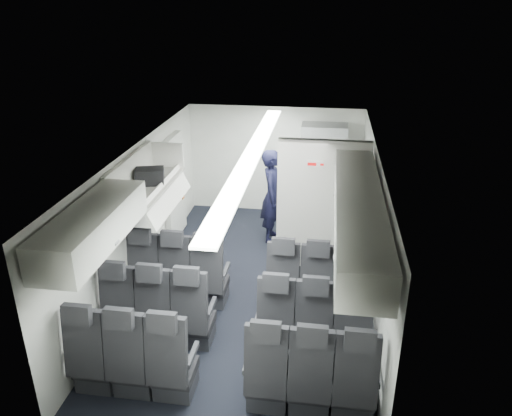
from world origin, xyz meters
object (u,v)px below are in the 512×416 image
(carry_on_bag, at_px, (150,177))
(galley_unit, at_px, (322,173))
(seat_row_mid, at_px, (235,321))
(boarding_door, at_px, (174,188))
(seat_row_rear, at_px, (219,372))
(seat_row_front, at_px, (246,283))
(flight_attendant, at_px, (273,196))

(carry_on_bag, bearing_deg, galley_unit, 34.80)
(seat_row_mid, xyz_separation_m, boarding_door, (-1.64, 2.99, 0.55))
(galley_unit, bearing_deg, seat_row_mid, -102.88)
(seat_row_rear, height_order, galley_unit, galley_unit)
(seat_row_mid, bearing_deg, boarding_door, 118.77)
(seat_row_front, height_order, boarding_door, boarding_door)
(boarding_door, distance_m, carry_on_bag, 1.92)
(seat_row_front, distance_m, carry_on_bag, 2.01)
(boarding_door, relative_size, flight_attendant, 1.10)
(galley_unit, relative_size, boarding_door, 1.02)
(seat_row_mid, xyz_separation_m, carry_on_bag, (-1.41, 1.26, 1.38))
(seat_row_rear, xyz_separation_m, boarding_door, (-1.64, 3.89, 0.55))
(seat_row_front, bearing_deg, flight_attendant, 87.17)
(boarding_door, distance_m, flight_attendant, 1.76)
(seat_row_rear, bearing_deg, flight_attendant, 88.44)
(flight_attendant, height_order, carry_on_bag, carry_on_bag)
(flight_attendant, bearing_deg, seat_row_mid, -179.30)
(seat_row_mid, height_order, seat_row_rear, same)
(galley_unit, xyz_separation_m, carry_on_bag, (-2.36, -2.89, 0.83))
(seat_row_front, distance_m, seat_row_rear, 1.80)
(carry_on_bag, bearing_deg, boarding_door, 81.53)
(seat_row_rear, xyz_separation_m, carry_on_bag, (-1.41, 2.16, 1.38))
(seat_row_rear, relative_size, carry_on_bag, 8.59)
(seat_row_rear, bearing_deg, seat_row_mid, 90.00)
(seat_row_mid, xyz_separation_m, seat_row_rear, (0.00, -0.90, 0.00))
(seat_row_mid, distance_m, galley_unit, 4.30)
(seat_row_rear, bearing_deg, galley_unit, 79.35)
(seat_row_mid, height_order, carry_on_bag, carry_on_bag)
(seat_row_front, distance_m, boarding_door, 2.71)
(galley_unit, relative_size, carry_on_bag, 4.90)
(flight_attendant, bearing_deg, carry_on_bag, 143.27)
(boarding_door, xyz_separation_m, flight_attendant, (1.75, 0.13, -0.11))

